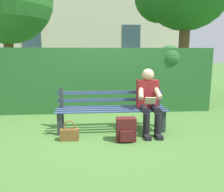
{
  "coord_description": "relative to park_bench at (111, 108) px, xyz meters",
  "views": [
    {
      "loc": [
        0.33,
        4.16,
        1.42
      ],
      "look_at": [
        0.0,
        0.1,
        0.68
      ],
      "focal_mm": 37.1,
      "sensor_mm": 36.0,
      "label": 1
    }
  ],
  "objects": [
    {
      "name": "ground",
      "position": [
        0.0,
        0.07,
        -0.41
      ],
      "size": [
        60.0,
        60.0,
        0.0
      ],
      "primitive_type": "plane",
      "color": "#477533"
    },
    {
      "name": "person_seated",
      "position": [
        -0.67,
        0.16,
        0.2
      ],
      "size": [
        0.44,
        0.73,
        1.16
      ],
      "color": "maroon",
      "rests_on": "ground"
    },
    {
      "name": "hedge_backdrop",
      "position": [
        -0.06,
        -1.55,
        0.4
      ],
      "size": [
        5.08,
        0.73,
        1.62
      ],
      "color": "#265B28",
      "rests_on": "ground"
    },
    {
      "name": "handbag",
      "position": [
        0.74,
        0.51,
        -0.3
      ],
      "size": [
        0.3,
        0.13,
        0.34
      ],
      "color": "brown",
      "rests_on": "ground"
    },
    {
      "name": "park_bench",
      "position": [
        0.0,
        0.0,
        0.0
      ],
      "size": [
        2.04,
        0.51,
        0.8
      ],
      "color": "#2D3338",
      "rests_on": "ground"
    },
    {
      "name": "building_facade",
      "position": [
        0.83,
        -8.94,
        3.57
      ],
      "size": [
        9.73,
        2.86,
        7.96
      ],
      "color": "beige",
      "rests_on": "ground"
    },
    {
      "name": "backpack",
      "position": [
        -0.19,
        0.62,
        -0.22
      ],
      "size": [
        0.31,
        0.26,
        0.39
      ],
      "color": "#4C1919",
      "rests_on": "ground"
    }
  ]
}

